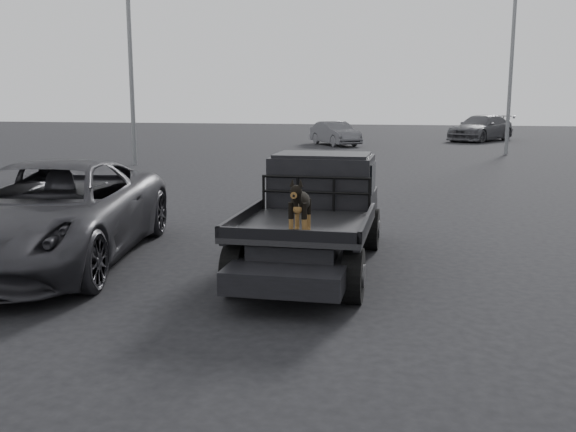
% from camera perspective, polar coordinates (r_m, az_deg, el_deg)
% --- Properties ---
extents(ground, '(120.00, 120.00, 0.00)m').
position_cam_1_polar(ground, '(8.53, -2.01, -8.34)').
color(ground, black).
rests_on(ground, ground).
extents(flatbed_ute, '(2.00, 5.40, 0.92)m').
position_cam_1_polar(flatbed_ute, '(10.47, 2.27, -2.17)').
color(flatbed_ute, black).
rests_on(flatbed_ute, ground).
extents(ute_cab, '(1.72, 1.30, 0.88)m').
position_cam_1_polar(ute_cab, '(11.24, 3.09, 3.35)').
color(ute_cab, black).
rests_on(ute_cab, flatbed_ute).
extents(headache_rack, '(1.80, 0.08, 0.55)m').
position_cam_1_polar(headache_rack, '(10.53, 2.47, 1.97)').
color(headache_rack, black).
rests_on(headache_rack, flatbed_ute).
extents(dog, '(0.32, 0.60, 0.74)m').
position_cam_1_polar(dog, '(8.75, 1.09, 0.86)').
color(dog, black).
rests_on(dog, flatbed_ute).
extents(parked_suv, '(3.80, 6.48, 1.69)m').
position_cam_1_polar(parked_suv, '(11.46, -20.44, 0.24)').
color(parked_suv, '#302F34').
rests_on(parked_suv, ground).
extents(distant_car_a, '(3.54, 4.30, 1.38)m').
position_cam_1_polar(distant_car_a, '(38.03, 4.22, 7.34)').
color(distant_car_a, '#4D4D52').
rests_on(distant_car_a, ground).
extents(distant_car_b, '(4.99, 6.05, 1.65)m').
position_cam_1_polar(distant_car_b, '(43.54, 16.78, 7.50)').
color(distant_car_b, '#49494E').
rests_on(distant_car_b, ground).
extents(floodlight_mid, '(1.08, 0.28, 13.13)m').
position_cam_1_polar(floodlight_mid, '(33.55, 19.54, 17.45)').
color(floodlight_mid, slate).
rests_on(floodlight_mid, ground).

